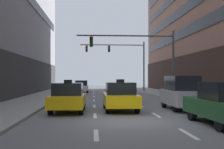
{
  "coord_description": "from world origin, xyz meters",
  "views": [
    {
      "loc": [
        -1.68,
        -12.85,
        1.91
      ],
      "look_at": [
        0.24,
        16.42,
        2.23
      ],
      "focal_mm": 47.21,
      "sensor_mm": 36.0,
      "label": 1
    }
  ],
  "objects_px": {
    "car_parked_2": "(182,93)",
    "pedestrian_0": "(176,87)",
    "traffic_signal_1": "(122,56)",
    "taxi_driving_2": "(68,98)",
    "traffic_signal_0": "(143,51)",
    "taxi_driving_1": "(120,97)",
    "car_driving_0": "(81,87)"
  },
  "relations": [
    {
      "from": "traffic_signal_1",
      "to": "taxi_driving_2",
      "type": "bearing_deg",
      "value": -103.36
    },
    {
      "from": "traffic_signal_1",
      "to": "pedestrian_0",
      "type": "bearing_deg",
      "value": -73.17
    },
    {
      "from": "taxi_driving_1",
      "to": "taxi_driving_2",
      "type": "bearing_deg",
      "value": -171.41
    },
    {
      "from": "car_driving_0",
      "to": "taxi_driving_2",
      "type": "height_order",
      "value": "taxi_driving_2"
    },
    {
      "from": "car_driving_0",
      "to": "car_parked_2",
      "type": "relative_size",
      "value": 1.0
    },
    {
      "from": "taxi_driving_2",
      "to": "pedestrian_0",
      "type": "distance_m",
      "value": 13.28
    },
    {
      "from": "car_driving_0",
      "to": "taxi_driving_1",
      "type": "distance_m",
      "value": 21.47
    },
    {
      "from": "taxi_driving_1",
      "to": "pedestrian_0",
      "type": "height_order",
      "value": "taxi_driving_1"
    },
    {
      "from": "car_driving_0",
      "to": "car_parked_2",
      "type": "bearing_deg",
      "value": -72.09
    },
    {
      "from": "car_driving_0",
      "to": "traffic_signal_1",
      "type": "distance_m",
      "value": 6.7
    },
    {
      "from": "car_parked_2",
      "to": "car_driving_0",
      "type": "bearing_deg",
      "value": 107.91
    },
    {
      "from": "car_parked_2",
      "to": "pedestrian_0",
      "type": "distance_m",
      "value": 9.34
    },
    {
      "from": "traffic_signal_0",
      "to": "traffic_signal_1",
      "type": "distance_m",
      "value": 14.27
    },
    {
      "from": "taxi_driving_2",
      "to": "pedestrian_0",
      "type": "xyz_separation_m",
      "value": [
        8.93,
        9.82,
        0.24
      ]
    },
    {
      "from": "car_parked_2",
      "to": "traffic_signal_1",
      "type": "bearing_deg",
      "value": 93.89
    },
    {
      "from": "traffic_signal_0",
      "to": "taxi_driving_1",
      "type": "bearing_deg",
      "value": -109.57
    },
    {
      "from": "car_driving_0",
      "to": "pedestrian_0",
      "type": "bearing_deg",
      "value": -52.8
    },
    {
      "from": "traffic_signal_0",
      "to": "traffic_signal_1",
      "type": "xyz_separation_m",
      "value": [
        -0.32,
        14.25,
        0.7
      ]
    },
    {
      "from": "pedestrian_0",
      "to": "traffic_signal_0",
      "type": "bearing_deg",
      "value": -149.09
    },
    {
      "from": "traffic_signal_0",
      "to": "taxi_driving_2",
      "type": "bearing_deg",
      "value": -125.49
    },
    {
      "from": "car_parked_2",
      "to": "pedestrian_0",
      "type": "relative_size",
      "value": 2.69
    },
    {
      "from": "car_driving_0",
      "to": "taxi_driving_2",
      "type": "relative_size",
      "value": 0.96
    },
    {
      "from": "car_parked_2",
      "to": "traffic_signal_0",
      "type": "relative_size",
      "value": 0.51
    },
    {
      "from": "taxi_driving_1",
      "to": "traffic_signal_1",
      "type": "distance_m",
      "value": 22.09
    },
    {
      "from": "traffic_signal_0",
      "to": "car_driving_0",
      "type": "bearing_deg",
      "value": 112.09
    },
    {
      "from": "taxi_driving_1",
      "to": "car_driving_0",
      "type": "bearing_deg",
      "value": 98.12
    },
    {
      "from": "car_driving_0",
      "to": "pedestrian_0",
      "type": "distance_m",
      "value": 14.92
    },
    {
      "from": "taxi_driving_1",
      "to": "pedestrian_0",
      "type": "relative_size",
      "value": 2.81
    },
    {
      "from": "car_parked_2",
      "to": "traffic_signal_1",
      "type": "distance_m",
      "value": 21.68
    },
    {
      "from": "car_parked_2",
      "to": "traffic_signal_1",
      "type": "relative_size",
      "value": 0.49
    },
    {
      "from": "taxi_driving_1",
      "to": "traffic_signal_0",
      "type": "relative_size",
      "value": 0.54
    },
    {
      "from": "car_parked_2",
      "to": "pedestrian_0",
      "type": "height_order",
      "value": "car_parked_2"
    }
  ]
}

